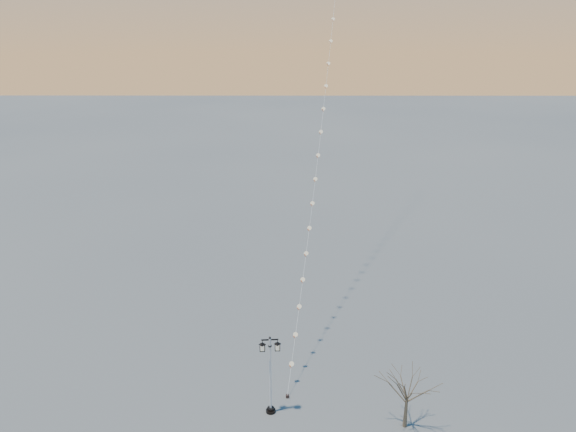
{
  "coord_description": "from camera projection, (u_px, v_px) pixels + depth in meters",
  "views": [
    {
      "loc": [
        0.99,
        -26.74,
        22.07
      ],
      "look_at": [
        0.88,
        7.23,
        10.07
      ],
      "focal_mm": 34.39,
      "sensor_mm": 36.0,
      "label": 1
    }
  ],
  "objects": [
    {
      "name": "kite_train",
      "position": [
        329.0,
        23.0,
        45.68
      ],
      "size": [
        7.41,
        40.33,
        44.09
      ],
      "rotation": [
        0.0,
        0.0,
        0.29
      ],
      "color": "black",
      "rests_on": "ground"
    },
    {
      "name": "ground",
      "position": [
        273.0,
        417.0,
        32.57
      ],
      "size": [
        300.0,
        300.0,
        0.0
      ],
      "primitive_type": "plane",
      "color": "#545655",
      "rests_on": "ground"
    },
    {
      "name": "street_lamp",
      "position": [
        270.0,
        371.0,
        32.06
      ],
      "size": [
        1.31,
        0.58,
        5.18
      ],
      "rotation": [
        0.0,
        0.0,
        0.07
      ],
      "color": "black",
      "rests_on": "ground"
    },
    {
      "name": "bare_tree",
      "position": [
        408.0,
        388.0,
        30.96
      ],
      "size": [
        2.3,
        2.3,
        3.81
      ],
      "rotation": [
        0.0,
        0.0,
        -0.03
      ],
      "color": "brown",
      "rests_on": "ground"
    }
  ]
}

